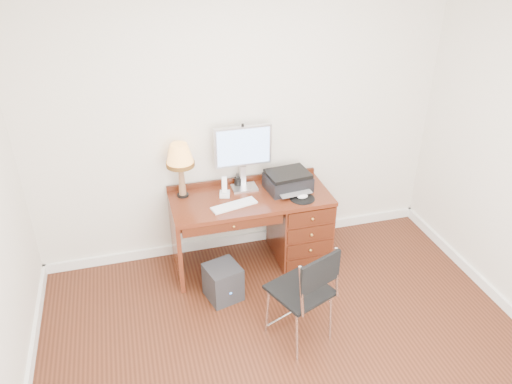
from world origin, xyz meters
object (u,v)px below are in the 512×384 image
object	(u,v)px
desk	(282,221)
chair	(303,289)
monitor	(243,150)
leg_lamp	(180,158)
equipment_box	(223,282)
printer	(288,181)
phone	(225,191)

from	to	relation	value
desk	chair	bearing A→B (deg)	-100.20
monitor	leg_lamp	xyz separation A→B (m)	(-0.59, -0.02, -0.00)
monitor	chair	xyz separation A→B (m)	(0.13, -1.35, -0.60)
leg_lamp	equipment_box	size ratio (longest dim) A/B	1.58
equipment_box	chair	bearing A→B (deg)	-69.58
printer	leg_lamp	bearing A→B (deg)	166.31
desk	monitor	xyz separation A→B (m)	(-0.34, 0.20, 0.73)
monitor	leg_lamp	distance (m)	0.59
desk	leg_lamp	size ratio (longest dim) A/B	2.82
phone	equipment_box	bearing A→B (deg)	-91.57
leg_lamp	phone	size ratio (longest dim) A/B	2.69
printer	equipment_box	xyz separation A→B (m)	(-0.76, -0.50, -0.67)
monitor	printer	size ratio (longest dim) A/B	1.43
monitor	equipment_box	world-z (taller)	monitor
chair	phone	bearing A→B (deg)	83.61
printer	desk	bearing A→B (deg)	-151.08
monitor	chair	size ratio (longest dim) A/B	0.69
phone	chair	bearing A→B (deg)	-59.85
desk	printer	distance (m)	0.43
desk	equipment_box	bearing A→B (deg)	-146.93
desk	printer	xyz separation A→B (m)	(0.06, 0.04, 0.43)
monitor	phone	size ratio (longest dim) A/B	3.17
desk	printer	bearing A→B (deg)	34.90
printer	phone	world-z (taller)	phone
chair	printer	bearing A→B (deg)	55.22
leg_lamp	desk	bearing A→B (deg)	-10.70
chair	monitor	bearing A→B (deg)	73.35
equipment_box	printer	bearing A→B (deg)	18.15
desk	monitor	distance (m)	0.83
leg_lamp	equipment_box	xyz separation A→B (m)	(0.23, -0.63, -0.97)
chair	leg_lamp	bearing A→B (deg)	96.40
printer	monitor	bearing A→B (deg)	152.79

